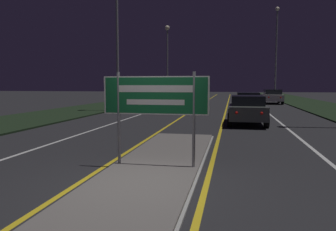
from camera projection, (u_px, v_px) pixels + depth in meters
name	position (u px, v px, depth m)	size (l,w,h in m)	color
ground_plane	(139.00, 187.00, 6.35)	(160.00, 160.00, 0.00)	#232326
median_island	(156.00, 167.00, 7.70)	(2.15, 9.86, 0.10)	#999993
verge_left	(97.00, 107.00, 27.71)	(5.00, 100.00, 0.08)	black
centre_line_yellow_left	(200.00, 105.00, 31.01)	(0.12, 70.00, 0.01)	gold
centre_line_yellow_right	(227.00, 106.00, 30.52)	(0.12, 70.00, 0.01)	gold
lane_line_white_left	(170.00, 105.00, 31.57)	(0.12, 70.00, 0.01)	silver
lane_line_white_right	(260.00, 106.00, 29.95)	(0.12, 70.00, 0.01)	silver
edge_line_white_left	(140.00, 104.00, 32.15)	(0.10, 70.00, 0.01)	silver
edge_line_white_right	(294.00, 106.00, 29.37)	(0.10, 70.00, 0.01)	silver
highway_sign	(155.00, 99.00, 7.54)	(2.48, 0.07, 2.17)	gray
streetlight_left_near	(117.00, 19.00, 23.07)	(0.62, 0.62, 9.38)	gray
streetlight_left_far	(167.00, 50.00, 40.52)	(0.58, 0.58, 9.21)	gray
streetlight_right_far	(276.00, 47.00, 36.51)	(0.45, 0.45, 10.51)	gray
car_receding_0	(247.00, 109.00, 16.27)	(1.87, 4.28, 1.43)	#4C514C
car_receding_1	(248.00, 101.00, 24.83)	(1.95, 4.48, 1.37)	#4C514C
car_receding_2	(272.00, 96.00, 33.52)	(1.93, 4.56, 1.47)	silver
car_approaching_0	(168.00, 100.00, 23.51)	(2.01, 4.22, 1.60)	maroon
car_approaching_1	(159.00, 96.00, 34.32)	(1.99, 4.40, 1.51)	maroon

